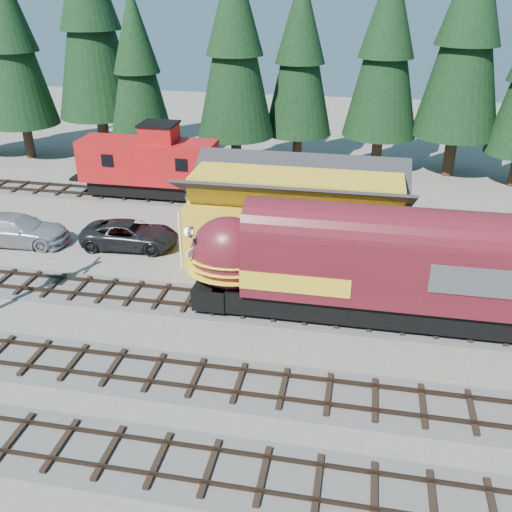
% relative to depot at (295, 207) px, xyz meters
% --- Properties ---
extents(ground, '(120.00, 120.00, 0.00)m').
position_rel_depot_xyz_m(ground, '(0.00, -10.50, -2.96)').
color(ground, '#6B665B').
rests_on(ground, ground).
extents(track_siding, '(68.00, 3.20, 0.33)m').
position_rel_depot_xyz_m(track_siding, '(10.00, -6.50, -2.90)').
color(track_siding, '#4C4947').
rests_on(track_siding, ground).
extents(track_spur, '(32.00, 3.20, 0.33)m').
position_rel_depot_xyz_m(track_spur, '(-10.00, 7.50, -2.90)').
color(track_spur, '#4C4947').
rests_on(track_spur, ground).
extents(depot, '(12.80, 7.00, 5.30)m').
position_rel_depot_xyz_m(depot, '(0.00, 0.00, 0.00)').
color(depot, gold).
rests_on(depot, ground).
extents(conifer_backdrop, '(79.09, 22.22, 17.16)m').
position_rel_depot_xyz_m(conifer_backdrop, '(5.94, 14.43, 7.04)').
color(conifer_backdrop, black).
rests_on(conifer_backdrop, ground).
extents(locomotive, '(16.20, 3.22, 4.40)m').
position_rel_depot_xyz_m(locomotive, '(3.36, -6.50, -0.39)').
color(locomotive, black).
rests_on(locomotive, ground).
extents(caboose, '(9.94, 2.88, 5.17)m').
position_rel_depot_xyz_m(caboose, '(-11.65, 7.50, -0.40)').
color(caboose, black).
rests_on(caboose, ground).
extents(pickup_truck_a, '(5.97, 3.04, 1.62)m').
position_rel_depot_xyz_m(pickup_truck_a, '(-9.89, -0.92, -2.16)').
color(pickup_truck_a, black).
rests_on(pickup_truck_a, ground).
extents(pickup_truck_b, '(6.40, 2.97, 1.81)m').
position_rel_depot_xyz_m(pickup_truck_b, '(-16.85, -1.75, -2.06)').
color(pickup_truck_b, '#A1A4A9').
rests_on(pickup_truck_b, ground).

